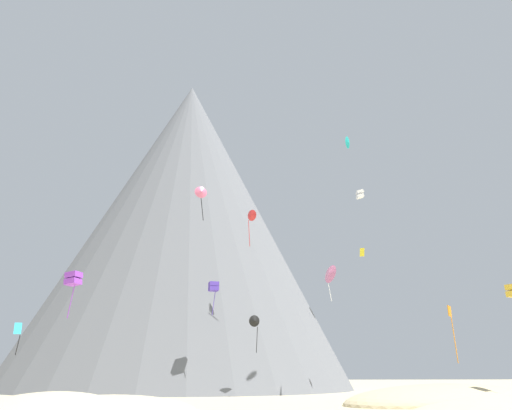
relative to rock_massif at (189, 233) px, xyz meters
The scene contains 15 objects.
dune_foreground_left 61.33m from the rock_massif, 60.23° to the right, with size 24.43×12.32×3.61m, color #C6B284.
rock_massif is the anchor object (origin of this frame).
kite_red_mid 30.24m from the rock_massif, 71.25° to the right, with size 1.48×1.51×5.42m.
kite_yellow_mid 39.20m from the rock_massif, 47.27° to the right, with size 0.78×0.64×1.30m.
kite_magenta_mid 26.07m from the rock_massif, 59.41° to the right, with size 1.59×1.62×1.41m.
kite_cyan_low 51.09m from the rock_massif, 108.91° to the right, with size 0.81×0.60×3.09m.
kite_violet_low 50.45m from the rock_massif, 101.59° to the right, with size 1.66×1.63×4.43m.
kite_rainbow_mid 44.29m from the rock_massif, 86.79° to the right, with size 1.45×0.72×4.08m.
kite_black_low 39.15m from the rock_massif, 73.17° to the right, with size 1.51×0.84×4.56m.
kite_orange_low 59.59m from the rock_massif, 60.55° to the right, with size 0.63×0.69×5.44m.
kite_teal_high 41.93m from the rock_massif, 57.59° to the right, with size 1.30×1.57×1.71m.
kite_pink_mid 39.69m from the rock_massif, 57.79° to the right, with size 1.71×2.66×4.90m.
kite_indigo_low 35.72m from the rock_massif, 82.08° to the right, with size 1.40×1.41×4.24m.
kite_white_high 34.10m from the rock_massif, 23.37° to the right, with size 1.39×1.29×1.69m.
kite_blue_low 29.39m from the rock_massif, 82.22° to the right, with size 1.04×1.01×1.01m.
Camera 1 is at (-5.38, -23.95, 2.74)m, focal length 34.57 mm.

